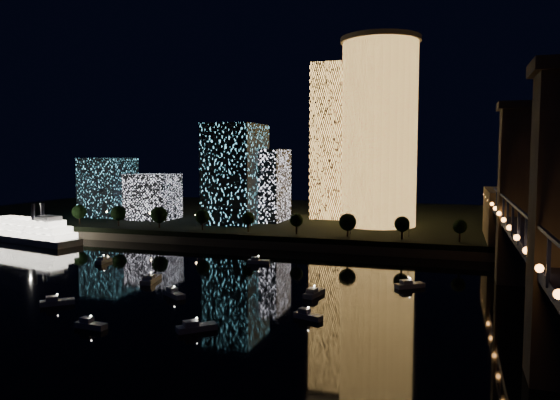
{
  "coord_description": "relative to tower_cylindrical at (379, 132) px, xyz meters",
  "views": [
    {
      "loc": [
        47.86,
        -112.99,
        35.73
      ],
      "look_at": [
        -6.1,
        55.0,
        21.01
      ],
      "focal_mm": 35.0,
      "sensor_mm": 36.0,
      "label": 1
    }
  ],
  "objects": [
    {
      "name": "ground",
      "position": [
        -16.36,
        -124.91,
        -45.22
      ],
      "size": [
        520.0,
        520.0,
        0.0
      ],
      "primitive_type": "plane",
      "color": "black",
      "rests_on": "ground"
    },
    {
      "name": "far_bank",
      "position": [
        -16.36,
        35.09,
        -42.72
      ],
      "size": [
        420.0,
        160.0,
        5.0
      ],
      "primitive_type": "cube",
      "color": "black",
      "rests_on": "ground"
    },
    {
      "name": "seawall",
      "position": [
        -16.36,
        -42.91,
        -43.72
      ],
      "size": [
        420.0,
        6.0,
        3.0
      ],
      "primitive_type": "cube",
      "color": "#6B5E4C",
      "rests_on": "ground"
    },
    {
      "name": "tower_cylindrical",
      "position": [
        0.0,
        0.0,
        0.0
      ],
      "size": [
        34.0,
        34.0,
        80.18
      ],
      "color": "#FFB251",
      "rests_on": "far_bank"
    },
    {
      "name": "tower_rectangular",
      "position": [
        -22.78,
        23.94,
        -3.31
      ],
      "size": [
        23.2,
        23.2,
        73.81
      ],
      "primitive_type": "cube",
      "color": "#FFB251",
      "rests_on": "far_bank"
    },
    {
      "name": "midrise_blocks",
      "position": [
        -80.26,
        -5.3,
        -22.54
      ],
      "size": [
        100.65,
        36.47,
        44.37
      ],
      "color": "silver",
      "rests_on": "far_bank"
    },
    {
      "name": "truss_bridge",
      "position": [
        48.63,
        -121.19,
        -28.97
      ],
      "size": [
        13.0,
        266.0,
        50.0
      ],
      "color": "navy",
      "rests_on": "ground"
    },
    {
      "name": "riverboat",
      "position": [
        -136.64,
        -58.14,
        -40.95
      ],
      "size": [
        56.3,
        23.11,
        16.64
      ],
      "color": "silver",
      "rests_on": "ground"
    },
    {
      "name": "motorboats",
      "position": [
        -29.08,
        -111.62,
        -44.4
      ],
      "size": [
        104.75,
        76.79,
        2.78
      ],
      "color": "silver",
      "rests_on": "ground"
    },
    {
      "name": "esplanade_trees",
      "position": [
        -55.72,
        -36.91,
        -34.75
      ],
      "size": [
        165.67,
        7.0,
        9.0
      ],
      "color": "black",
      "rests_on": "far_bank"
    },
    {
      "name": "street_lamps",
      "position": [
        -50.36,
        -30.91,
        -36.19
      ],
      "size": [
        132.7,
        0.7,
        5.65
      ],
      "color": "black",
      "rests_on": "far_bank"
    }
  ]
}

